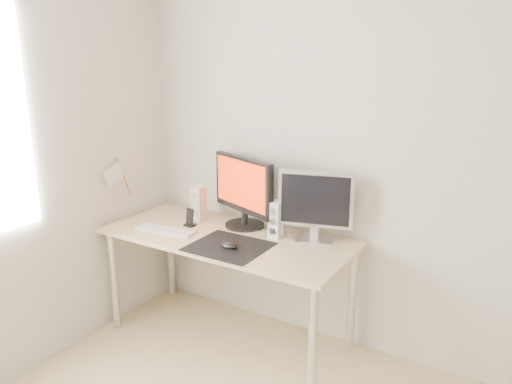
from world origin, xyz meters
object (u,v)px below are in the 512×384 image
at_px(main_monitor, 243,189).
at_px(keyboard, 165,230).
at_px(speaker_right, 276,220).
at_px(phone_dock, 190,221).
at_px(desk, 227,246).
at_px(second_monitor, 316,203).
at_px(speaker_left, 199,203).
at_px(mouse, 229,245).

xyz_separation_m(main_monitor, keyboard, (-0.38, -0.34, -0.25)).
xyz_separation_m(speaker_right, phone_dock, (-0.59, -0.11, -0.08)).
relative_size(desk, speaker_right, 6.92).
relative_size(desk, main_monitor, 3.01).
bearing_deg(desk, second_monitor, 20.66).
bearing_deg(phone_dock, desk, -2.22).
relative_size(speaker_right, phone_dock, 1.90).
xyz_separation_m(main_monitor, speaker_left, (-0.34, -0.04, -0.14)).
bearing_deg(speaker_left, mouse, -35.44).
relative_size(speaker_left, phone_dock, 1.90).
bearing_deg(desk, mouse, -53.02).
distance_m(desk, second_monitor, 0.63).
relative_size(desk, speaker_left, 6.92).
height_order(main_monitor, speaker_right, main_monitor).
relative_size(mouse, speaker_right, 0.46).
bearing_deg(second_monitor, phone_dock, -167.51).
bearing_deg(speaker_right, speaker_left, 177.23).
xyz_separation_m(second_monitor, keyboard, (-0.89, -0.34, -0.23)).
relative_size(speaker_left, speaker_right, 1.00).
xyz_separation_m(mouse, second_monitor, (0.37, 0.38, 0.22)).
bearing_deg(second_monitor, main_monitor, -179.53).
distance_m(keyboard, phone_dock, 0.18).
distance_m(main_monitor, speaker_right, 0.32).
height_order(speaker_right, keyboard, speaker_right).
distance_m(main_monitor, keyboard, 0.57).
relative_size(second_monitor, speaker_right, 1.92).
xyz_separation_m(speaker_left, speaker_right, (0.62, -0.03, 0.00)).
bearing_deg(keyboard, desk, 21.18).
bearing_deg(speaker_right, mouse, -114.46).
relative_size(main_monitor, keyboard, 1.23).
xyz_separation_m(desk, speaker_right, (0.28, 0.12, 0.19)).
height_order(main_monitor, speaker_left, main_monitor).
bearing_deg(speaker_right, phone_dock, -169.25).
bearing_deg(phone_dock, keyboard, -115.04).
relative_size(main_monitor, speaker_right, 2.30).
distance_m(second_monitor, speaker_right, 0.27).
height_order(main_monitor, keyboard, main_monitor).
bearing_deg(keyboard, mouse, -4.36).
height_order(desk, speaker_right, speaker_right).
xyz_separation_m(mouse, main_monitor, (-0.14, 0.38, 0.23)).
distance_m(mouse, main_monitor, 0.46).
distance_m(second_monitor, phone_dock, 0.86).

